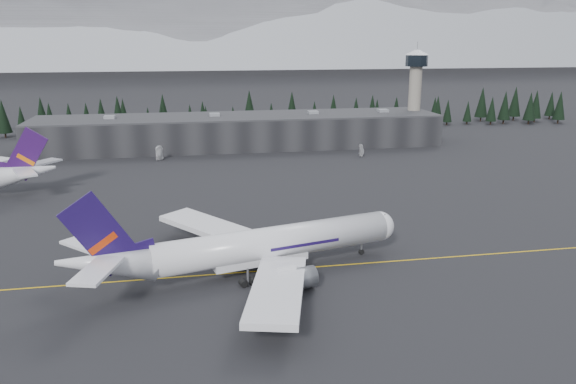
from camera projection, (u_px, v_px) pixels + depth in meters
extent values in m
plane|color=black|center=(307.00, 263.00, 108.56)|extent=(1400.00, 1400.00, 0.00)
cube|color=gold|center=(309.00, 267.00, 106.66)|extent=(400.00, 0.40, 0.02)
cube|color=black|center=(240.00, 132.00, 225.52)|extent=(160.00, 30.00, 12.00)
cube|color=#333335|center=(240.00, 116.00, 223.86)|extent=(160.00, 30.00, 0.60)
cylinder|color=gray|center=(414.00, 102.00, 239.02)|extent=(5.20, 5.20, 32.00)
cylinder|color=black|center=(417.00, 61.00, 234.48)|extent=(9.20, 9.20, 4.50)
cone|color=silver|center=(417.00, 52.00, 233.58)|extent=(10.00, 10.00, 2.00)
cube|color=black|center=(232.00, 116.00, 260.22)|extent=(360.00, 20.00, 15.00)
cylinder|color=white|center=(274.00, 242.00, 104.17)|extent=(46.03, 16.64, 5.99)
sphere|color=white|center=(379.00, 226.00, 113.26)|extent=(5.99, 5.99, 5.99)
cone|color=white|center=(107.00, 263.00, 92.09)|extent=(17.71, 9.77, 8.67)
cube|color=white|center=(219.00, 230.00, 115.83)|extent=(24.55, 26.21, 2.56)
cylinder|color=gray|center=(255.00, 242.00, 113.82)|extent=(7.20, 5.21, 3.79)
cube|color=white|center=(278.00, 288.00, 88.61)|extent=(14.67, 29.07, 2.56)
cylinder|color=gray|center=(297.00, 279.00, 96.26)|extent=(7.20, 5.21, 3.79)
cube|color=#1C0E45|center=(101.00, 234.00, 90.55)|extent=(12.40, 3.46, 14.86)
cube|color=red|center=(103.00, 243.00, 91.02)|extent=(4.86, 1.69, 3.66)
cube|color=white|center=(89.00, 245.00, 96.20)|extent=(10.83, 11.05, 0.50)
cube|color=white|center=(97.00, 271.00, 85.66)|extent=(7.40, 11.80, 0.50)
cylinder|color=black|center=(361.00, 247.00, 112.73)|extent=(0.50, 0.50, 2.99)
cylinder|color=black|center=(232.00, 260.00, 106.41)|extent=(0.50, 0.50, 2.99)
cylinder|color=black|center=(248.00, 278.00, 98.51)|extent=(0.50, 0.50, 2.99)
cone|color=silver|center=(27.00, 172.00, 154.64)|extent=(17.57, 8.16, 8.76)
cube|color=#2D0F48|center=(26.00, 154.00, 153.32)|extent=(12.73, 2.13, 15.02)
cube|color=orange|center=(26.00, 160.00, 153.70)|extent=(4.95, 1.19, 3.70)
cube|color=silver|center=(25.00, 172.00, 148.55)|extent=(8.46, 11.98, 0.50)
cube|color=silver|center=(41.00, 163.00, 160.21)|extent=(10.33, 11.57, 0.50)
imported|color=silver|center=(159.00, 158.00, 200.98)|extent=(4.70, 5.87, 1.48)
imported|color=silver|center=(362.00, 154.00, 207.25)|extent=(4.90, 2.59, 1.59)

